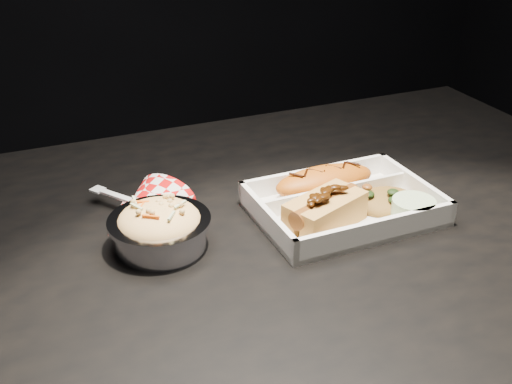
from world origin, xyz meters
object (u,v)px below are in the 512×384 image
Objects in this scene: dining_table at (278,274)px; fried_pastry at (325,181)px; hotdog at (325,209)px; food_tray at (343,208)px; foil_coleslaw_cup at (160,226)px; napkin_fork at (145,208)px.

fried_pastry reaches higher than dining_table.
hotdog is (-0.04, -0.08, 0.00)m from fried_pastry.
hotdog reaches higher than fried_pastry.
hotdog reaches higher than food_tray.
hotdog reaches higher than dining_table.
foil_coleslaw_cup is (-0.17, 0.00, 0.12)m from dining_table.
dining_table is at bearing 115.69° from hotdog.
foil_coleslaw_cup is (-0.26, 0.02, 0.02)m from food_tray.
fried_pastry is at bearing 45.39° from napkin_fork.
food_tray is 1.89× the size of foil_coleslaw_cup.
foil_coleslaw_cup is at bearing 175.32° from food_tray.
foil_coleslaw_cup is 0.83× the size of napkin_fork.
dining_table is 7.48× the size of napkin_fork.
foil_coleslaw_cup is at bearing -171.84° from fried_pastry.
fried_pastry is 1.24× the size of hotdog.
dining_table is 7.56× the size of fried_pastry.
foil_coleslaw_cup reaches higher than dining_table.
fried_pastry is 0.27m from foil_coleslaw_cup.
dining_table is 4.75× the size of food_tray.
fried_pastry reaches higher than food_tray.
napkin_fork is (-0.26, 0.05, -0.01)m from fried_pastry.
fried_pastry is 1.18× the size of foil_coleslaw_cup.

